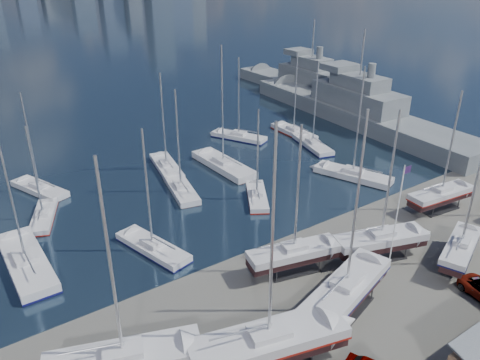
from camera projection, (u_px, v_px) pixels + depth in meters
ground at (369, 275)px, 45.83m from camera, size 1400.00×1400.00×0.00m
sailboat_cradle_1 at (269, 343)px, 34.62m from camera, size 12.63×6.24×19.39m
sailboat_cradle_2 at (294, 254)px, 45.53m from camera, size 9.63×4.69×15.22m
sailboat_cradle_3 at (346, 290)px, 40.22m from camera, size 11.88×6.33×18.30m
sailboat_cradle_4 at (381, 240)px, 47.70m from camera, size 10.03×5.56×15.80m
sailboat_cradle_5 at (460, 247)px, 46.62m from camera, size 8.93×5.37×14.12m
sailboat_cradle_6 at (441, 195)px, 57.03m from camera, size 9.39×3.54×14.90m
sailboat_moored_0 at (27, 264)px, 46.83m from camera, size 3.58×12.62×18.84m
sailboat_moored_1 at (44, 217)px, 55.44m from camera, size 5.16×8.44×12.22m
sailboat_moored_2 at (40, 190)px, 62.09m from camera, size 5.79×9.63×14.06m
sailboat_moored_3 at (153, 249)px, 49.43m from camera, size 4.97×9.92×14.29m
sailboat_moored_4 at (181, 190)px, 62.06m from camera, size 4.69×9.94×14.47m
sailboat_moored_5 at (167, 168)px, 68.70m from camera, size 4.74×10.33×14.91m
sailboat_moored_6 at (257, 197)px, 60.20m from camera, size 6.37×8.39×12.55m
sailboat_moored_7 at (223, 166)px, 69.13m from camera, size 3.83×12.47×18.68m
sailboat_moored_8 at (239, 137)px, 80.46m from camera, size 6.85×9.91×14.56m
sailboat_moored_9 at (353, 176)px, 66.00m from camera, size 6.69×11.26×16.43m
sailboat_moored_10 at (312, 146)px, 76.94m from camera, size 5.20×10.25×14.75m
sailboat_moored_11 at (294, 133)px, 82.65m from camera, size 3.14×10.13×15.01m
naval_ship_east at (356, 113)px, 88.79m from camera, size 12.09×54.20×18.84m
naval_ship_west at (310, 88)px, 106.59m from camera, size 7.50×46.00×18.14m
flagpole at (398, 213)px, 43.64m from camera, size 1.01×0.12×11.43m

